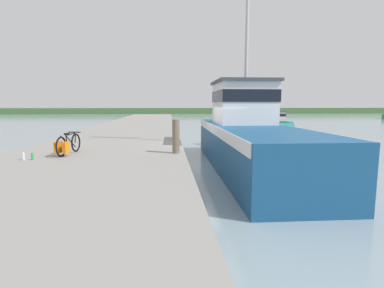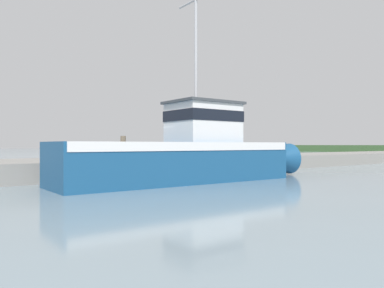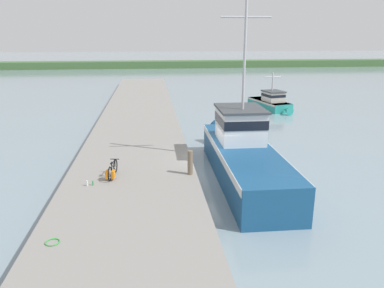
# 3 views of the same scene
# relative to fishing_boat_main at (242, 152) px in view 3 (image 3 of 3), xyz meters

# --- Properties ---
(ground_plane) EXTENTS (320.00, 320.00, 0.00)m
(ground_plane) POSITION_rel_fishing_boat_main_xyz_m (-1.46, 0.49, -1.33)
(ground_plane) COLOR gray
(dock_pier) EXTENTS (6.36, 80.00, 0.89)m
(dock_pier) POSITION_rel_fishing_boat_main_xyz_m (-5.90, 0.49, -0.88)
(dock_pier) COLOR gray
(dock_pier) RESTS_ON ground_plane
(far_shoreline) EXTENTS (180.00, 5.00, 1.57)m
(far_shoreline) POSITION_rel_fishing_boat_main_xyz_m (28.54, 71.38, -0.54)
(far_shoreline) COLOR #426638
(far_shoreline) RESTS_ON ground_plane
(fishing_boat_main) EXTENTS (3.04, 13.04, 9.86)m
(fishing_boat_main) POSITION_rel_fishing_boat_main_xyz_m (0.00, 0.00, 0.00)
(fishing_boat_main) COLOR navy
(fishing_boat_main) RESTS_ON ground_plane
(boat_orange_near) EXTENTS (3.34, 6.78, 3.80)m
(boat_orange_near) POSITION_rel_fishing_boat_main_xyz_m (7.60, 18.49, -0.58)
(boat_orange_near) COLOR teal
(boat_orange_near) RESTS_ON ground_plane
(bicycle_touring) EXTENTS (0.59, 1.73, 0.75)m
(bicycle_touring) POSITION_rel_fishing_boat_main_xyz_m (-6.80, -1.91, -0.09)
(bicycle_touring) COLOR black
(bicycle_touring) RESTS_ON dock_pier
(mooring_post) EXTENTS (0.26, 0.26, 1.20)m
(mooring_post) POSITION_rel_fishing_boat_main_xyz_m (-3.04, -1.85, 0.16)
(mooring_post) COLOR #756651
(mooring_post) RESTS_ON dock_pier
(hose_coil) EXTENTS (0.48, 0.48, 0.04)m
(hose_coil) POSITION_rel_fishing_boat_main_xyz_m (-8.22, -7.61, -0.42)
(hose_coil) COLOR green
(hose_coil) RESTS_ON dock_pier
(water_bottle_on_curb) EXTENTS (0.07, 0.07, 0.21)m
(water_bottle_on_curb) POSITION_rel_fishing_boat_main_xyz_m (-7.58, -2.77, -0.33)
(water_bottle_on_curb) COLOR green
(water_bottle_on_curb) RESTS_ON dock_pier
(water_bottle_by_bike) EXTENTS (0.08, 0.08, 0.25)m
(water_bottle_by_bike) POSITION_rel_fishing_boat_main_xyz_m (-7.83, -2.80, -0.31)
(water_bottle_by_bike) COLOR silver
(water_bottle_by_bike) RESTS_ON dock_pier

